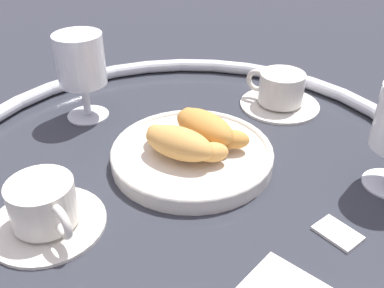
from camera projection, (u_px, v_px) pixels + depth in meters
ground_plane at (188, 169)px, 0.61m from camera, size 2.20×2.20×0.00m
table_chrome_rim at (188, 162)px, 0.60m from camera, size 0.70×0.70×0.02m
pastry_plate at (192, 154)px, 0.62m from camera, size 0.23×0.23×0.02m
croissant_large at (180, 143)px, 0.58m from camera, size 0.13×0.08×0.04m
croissant_small at (206, 127)px, 0.62m from camera, size 0.14×0.07×0.04m
coffee_cup_near at (45, 209)px, 0.50m from camera, size 0.14×0.14×0.06m
coffee_cup_far at (280, 92)px, 0.75m from camera, size 0.14×0.14×0.06m
juice_glass_left at (80, 64)px, 0.68m from camera, size 0.08×0.08×0.14m
sugar_packet at (338, 232)px, 0.50m from camera, size 0.05×0.04×0.01m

